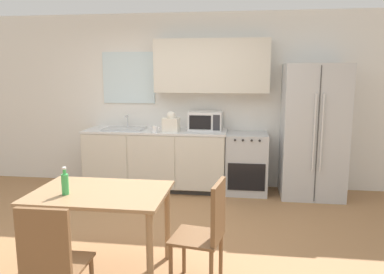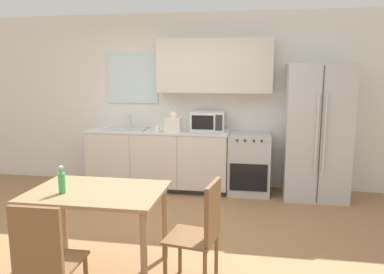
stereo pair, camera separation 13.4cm
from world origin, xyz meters
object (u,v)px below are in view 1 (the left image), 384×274
oven_range (246,163)px  drink_bottle (65,183)px  microwave (205,121)px  coffee_mug (155,129)px  dining_chair_near (51,259)px  refrigerator (313,131)px  dining_chair_side (208,228)px  dining_table (101,203)px

oven_range → drink_bottle: (-1.55, -2.66, 0.42)m
microwave → coffee_mug: (-0.71, -0.31, -0.10)m
oven_range → dining_chair_near: dining_chair_near is taller
oven_range → refrigerator: 1.07m
dining_chair_near → dining_chair_side: bearing=32.4°
drink_bottle → oven_range: bearing=59.8°
refrigerator → microwave: refrigerator is taller
refrigerator → drink_bottle: refrigerator is taller
refrigerator → drink_bottle: (-2.49, -2.62, -0.09)m
dining_table → microwave: bearing=75.9°
coffee_mug → oven_range: bearing=9.8°
oven_range → coffee_mug: (-1.34, -0.23, 0.52)m
dining_chair_side → drink_bottle: 1.26m
refrigerator → dining_table: (-2.23, -2.49, -0.30)m
microwave → coffee_mug: size_ratio=4.62×
coffee_mug → drink_bottle: bearing=-94.9°
oven_range → dining_table: (-1.29, -2.54, 0.21)m
microwave → dining_chair_side: bearing=-83.6°
oven_range → coffee_mug: size_ratio=8.29×
refrigerator → dining_chair_near: (-2.28, -3.27, -0.42)m
refrigerator → coffee_mug: size_ratio=17.64×
microwave → dining_chair_side: (0.30, -2.73, -0.53)m
drink_bottle → dining_chair_side: bearing=0.6°
microwave → dining_table: 2.73m
drink_bottle → microwave: bearing=71.5°
oven_range → dining_chair_side: 2.67m
refrigerator → coffee_mug: refrigerator is taller
drink_bottle → dining_chair_near: bearing=-72.7°
microwave → dining_table: bearing=-104.1°
refrigerator → oven_range: bearing=177.3°
microwave → drink_bottle: microwave is taller
refrigerator → microwave: (-1.57, 0.13, 0.11)m
microwave → dining_chair_side: size_ratio=0.54×
coffee_mug → dining_chair_near: 3.12m
microwave → drink_bottle: bearing=-108.5°
oven_range → dining_table: bearing=-117.0°
microwave → dining_table: size_ratio=0.43×
drink_bottle → refrigerator: bearing=46.5°
microwave → drink_bottle: 2.90m
dining_table → drink_bottle: size_ratio=4.89×
oven_range → dining_chair_side: bearing=-97.1°
dining_chair_near → dining_chair_side: 1.22m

